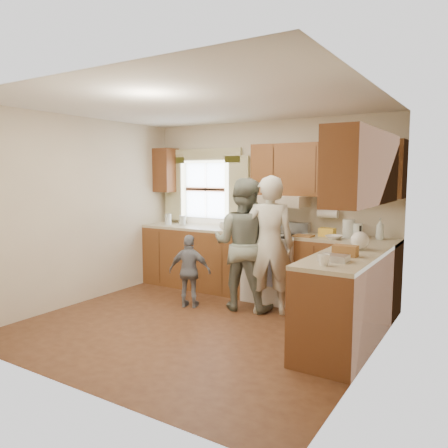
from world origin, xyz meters
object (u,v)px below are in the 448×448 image
Objects in this scene: stove at (276,267)px; woman_right at (243,244)px; woman_left at (269,245)px; child at (190,271)px.

woman_right is (-0.19, -0.59, 0.38)m from stove.
woman_right is (-0.36, -0.00, -0.02)m from woman_left.
woman_left reaches higher than woman_right.
woman_left is 1.80× the size of child.
woman_right reaches higher than stove.
woman_right is 1.77× the size of child.
woman_left reaches higher than child.
woman_left is 0.36m from woman_right.
woman_left is 1.02× the size of woman_right.
stove is at bearing -100.32° from woman_left.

